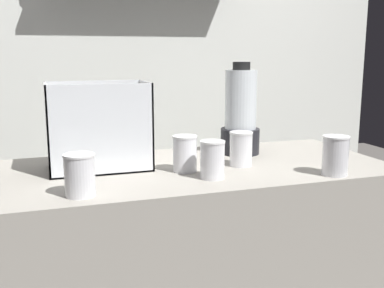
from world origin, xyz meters
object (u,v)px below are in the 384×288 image
at_px(blender_pitcher, 240,116).
at_px(juice_cup_carrot_right, 241,151).
at_px(juice_cup_orange_far_right, 335,158).
at_px(juice_cup_pomegranate_left, 185,156).
at_px(juice_cup_beet_far_left, 80,178).
at_px(juice_cup_orange_middle, 212,162).
at_px(carrot_display_bin, 98,142).

bearing_deg(blender_pitcher, juice_cup_carrot_right, -113.40).
bearing_deg(juice_cup_orange_far_right, juice_cup_carrot_right, 138.14).
bearing_deg(juice_cup_orange_far_right, juice_cup_pomegranate_left, 156.18).
distance_m(blender_pitcher, juice_cup_beet_far_left, 0.76).
distance_m(juice_cup_orange_middle, juice_cup_carrot_right, 0.20).
distance_m(juice_cup_pomegranate_left, juice_cup_orange_far_right, 0.49).
bearing_deg(juice_cup_carrot_right, juice_cup_beet_far_left, -162.30).
xyz_separation_m(juice_cup_orange_middle, juice_cup_carrot_right, (0.16, 0.13, -0.00)).
relative_size(blender_pitcher, juice_cup_beet_far_left, 3.01).
height_order(carrot_display_bin, juice_cup_carrot_right, carrot_display_bin).
relative_size(juice_cup_beet_far_left, juice_cup_pomegranate_left, 0.98).
xyz_separation_m(blender_pitcher, juice_cup_carrot_right, (-0.08, -0.19, -0.10)).
bearing_deg(juice_cup_orange_middle, juice_cup_orange_far_right, -12.54).
distance_m(blender_pitcher, juice_cup_orange_middle, 0.41).
height_order(juice_cup_pomegranate_left, juice_cup_orange_far_right, juice_cup_orange_far_right).
height_order(juice_cup_orange_middle, juice_cup_orange_far_right, juice_cup_orange_far_right).
relative_size(carrot_display_bin, juice_cup_beet_far_left, 2.84).
bearing_deg(juice_cup_beet_far_left, blender_pitcher, 29.70).
bearing_deg(blender_pitcher, juice_cup_orange_far_right, -68.87).
bearing_deg(juice_cup_pomegranate_left, juice_cup_orange_far_right, -23.82).
relative_size(juice_cup_pomegranate_left, juice_cup_orange_far_right, 0.94).
distance_m(carrot_display_bin, juice_cup_carrot_right, 0.50).
height_order(juice_cup_orange_middle, juice_cup_carrot_right, same).
height_order(blender_pitcher, juice_cup_carrot_right, blender_pitcher).
distance_m(carrot_display_bin, juice_cup_pomegranate_left, 0.30).
bearing_deg(juice_cup_carrot_right, juice_cup_pomegranate_left, -176.01).
height_order(carrot_display_bin, blender_pitcher, blender_pitcher).
relative_size(carrot_display_bin, blender_pitcher, 0.94).
height_order(juice_cup_beet_far_left, juice_cup_orange_middle, juice_cup_orange_middle).
xyz_separation_m(juice_cup_beet_far_left, juice_cup_carrot_right, (0.57, 0.18, 0.00)).
height_order(juice_cup_pomegranate_left, juice_cup_orange_middle, same).
relative_size(juice_cup_pomegranate_left, juice_cup_orange_middle, 1.01).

